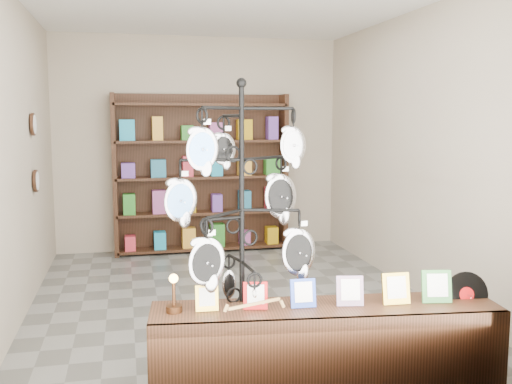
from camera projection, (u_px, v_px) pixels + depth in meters
ground at (232, 300)px, 5.88m from camera, size 5.00×5.00×0.00m
room_envelope at (231, 119)px, 5.65m from camera, size 5.00×5.00×5.00m
display_tree at (242, 211)px, 3.91m from camera, size 1.10×1.08×2.13m
front_shelf at (326, 347)px, 3.93m from camera, size 2.43×0.76×0.84m
back_shelving at (202, 178)px, 7.97m from camera, size 2.42×0.36×2.20m
wall_clocks at (34, 153)px, 6.03m from camera, size 0.03×0.24×0.84m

